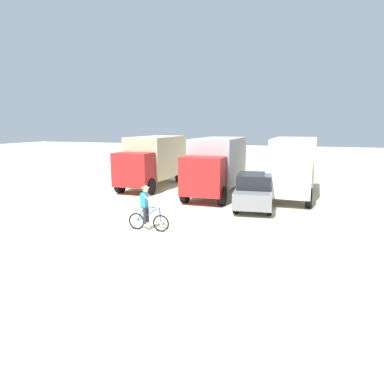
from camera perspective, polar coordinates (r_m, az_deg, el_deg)
ground_plane at (r=12.92m, az=-3.20°, el=-7.62°), size 120.00×120.00×0.00m
box_truck_tan_camper at (r=23.51m, az=-6.36°, el=5.43°), size 2.43×6.76×3.35m
box_truck_grey_hauler at (r=20.66m, az=4.07°, el=4.71°), size 2.44×6.77×3.35m
box_truck_cream_rv at (r=21.00m, az=16.29°, el=4.40°), size 2.47×6.78×3.35m
sedan_parked at (r=17.55m, az=10.18°, el=0.17°), size 2.20×4.36×1.76m
cyclist_orange_shirt at (r=13.73m, az=-7.43°, el=-2.91°), size 1.73×0.52×1.82m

